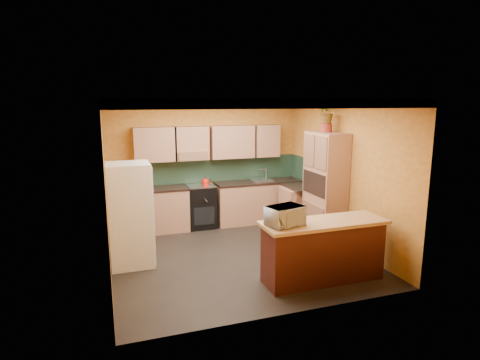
# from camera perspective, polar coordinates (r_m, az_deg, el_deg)

# --- Properties ---
(room_shell) EXTENTS (4.24, 4.24, 2.72)m
(room_shell) POSITION_cam_1_polar(r_m,az_deg,el_deg) (6.97, -1.20, 6.39)
(room_shell) COLOR black
(room_shell) RESTS_ON ground
(base_cabinets_back) EXTENTS (3.65, 0.60, 0.88)m
(base_cabinets_back) POSITION_cam_1_polar(r_m,az_deg,el_deg) (8.80, -1.62, -3.50)
(base_cabinets_back) COLOR tan
(base_cabinets_back) RESTS_ON ground
(countertop_back) EXTENTS (3.65, 0.62, 0.04)m
(countertop_back) POSITION_cam_1_polar(r_m,az_deg,el_deg) (8.70, -1.64, -0.57)
(countertop_back) COLOR black
(countertop_back) RESTS_ON base_cabinets_back
(stove) EXTENTS (0.58, 0.58, 0.91)m
(stove) POSITION_cam_1_polar(r_m,az_deg,el_deg) (8.64, -5.59, -3.73)
(stove) COLOR black
(stove) RESTS_ON ground
(kettle) EXTENTS (0.21, 0.21, 0.18)m
(kettle) POSITION_cam_1_polar(r_m,az_deg,el_deg) (8.49, -4.92, -0.21)
(kettle) COLOR #B0180B
(kettle) RESTS_ON stove
(sink) EXTENTS (0.48, 0.40, 0.03)m
(sink) POSITION_cam_1_polar(r_m,az_deg,el_deg) (8.95, 3.11, -0.02)
(sink) COLOR silver
(sink) RESTS_ON countertop_back
(base_cabinets_right) EXTENTS (0.60, 0.80, 0.88)m
(base_cabinets_right) POSITION_cam_1_polar(r_m,az_deg,el_deg) (8.61, 8.72, -3.97)
(base_cabinets_right) COLOR tan
(base_cabinets_right) RESTS_ON ground
(countertop_right) EXTENTS (0.62, 0.80, 0.04)m
(countertop_right) POSITION_cam_1_polar(r_m,az_deg,el_deg) (8.50, 8.81, -0.98)
(countertop_right) COLOR black
(countertop_right) RESTS_ON base_cabinets_right
(fridge) EXTENTS (0.68, 0.66, 1.70)m
(fridge) POSITION_cam_1_polar(r_m,az_deg,el_deg) (6.79, -15.37, -4.79)
(fridge) COLOR white
(fridge) RESTS_ON ground
(pantry) EXTENTS (0.48, 0.90, 2.10)m
(pantry) POSITION_cam_1_polar(r_m,az_deg,el_deg) (7.78, 12.00, -1.09)
(pantry) COLOR tan
(pantry) RESTS_ON ground
(fern_pot) EXTENTS (0.22, 0.22, 0.16)m
(fern_pot) POSITION_cam_1_polar(r_m,az_deg,el_deg) (7.67, 12.16, 7.27)
(fern_pot) COLOR maroon
(fern_pot) RESTS_ON pantry
(fern) EXTENTS (0.48, 0.45, 0.43)m
(fern) POSITION_cam_1_polar(r_m,az_deg,el_deg) (7.66, 12.25, 9.46)
(fern) COLOR tan
(fern) RESTS_ON fern_pot
(breakfast_bar) EXTENTS (1.80, 0.55, 0.88)m
(breakfast_bar) POSITION_cam_1_polar(r_m,az_deg,el_deg) (6.23, 11.71, -10.04)
(breakfast_bar) COLOR #461F10
(breakfast_bar) RESTS_ON ground
(bar_top) EXTENTS (1.90, 0.65, 0.05)m
(bar_top) POSITION_cam_1_polar(r_m,az_deg,el_deg) (6.08, 11.89, -5.95)
(bar_top) COLOR tan
(bar_top) RESTS_ON breakfast_bar
(microwave) EXTENTS (0.58, 0.47, 0.28)m
(microwave) POSITION_cam_1_polar(r_m,az_deg,el_deg) (5.74, 6.42, -5.07)
(microwave) COLOR white
(microwave) RESTS_ON bar_top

